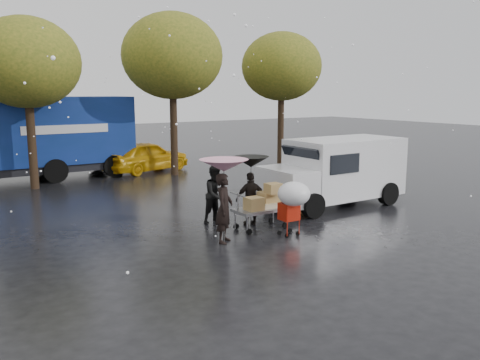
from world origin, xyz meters
TOP-DOWN VIEW (x-y plane):
  - ground at (0.00, 0.00)m, footprint 90.00×90.00m
  - person_pink at (-0.99, -0.06)m, footprint 0.75×0.75m
  - person_middle at (-0.18, 1.73)m, footprint 0.91×0.76m
  - person_black at (0.50, 0.94)m, footprint 0.95×0.58m
  - umbrella_pink at (-0.99, -0.06)m, footprint 1.22×1.22m
  - umbrella_black at (0.50, 0.94)m, footprint 1.00×1.00m
  - vendor_cart at (0.58, 0.46)m, footprint 1.52×0.80m
  - shopping_cart at (0.74, -0.63)m, footprint 0.84×0.84m
  - white_van at (4.31, 1.54)m, footprint 4.91×2.18m
  - blue_truck at (-2.83, 12.03)m, footprint 8.30×2.60m
  - box_ground_near at (2.80, 1.16)m, footprint 0.58×0.51m
  - box_ground_far at (2.83, 2.07)m, footprint 0.59×0.52m
  - yellow_taxi at (1.79, 11.58)m, footprint 4.58×2.88m
  - tree_row at (-0.47, 10.00)m, footprint 21.60×4.40m

SIDE VIEW (x-z plane):
  - ground at x=0.00m, z-range 0.00..0.00m
  - box_ground_far at x=2.83m, z-range 0.00..0.38m
  - box_ground_near at x=2.80m, z-range 0.00..0.45m
  - vendor_cart at x=0.58m, z-range 0.09..1.36m
  - yellow_taxi at x=1.79m, z-range 0.00..1.45m
  - person_black at x=0.50m, z-range 0.00..1.51m
  - person_middle at x=-0.18m, z-range 0.00..1.66m
  - person_pink at x=-0.99m, z-range 0.00..1.75m
  - shopping_cart at x=0.74m, z-range 0.33..1.80m
  - white_van at x=4.31m, z-range 0.06..2.26m
  - blue_truck at x=-2.83m, z-range 0.01..3.51m
  - umbrella_black at x=0.50m, z-range 0.83..2.79m
  - umbrella_pink at x=-0.99m, z-range 0.90..3.00m
  - tree_row at x=-0.47m, z-range 1.46..8.58m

